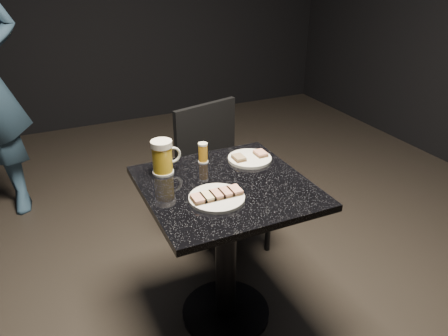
{
  "coord_description": "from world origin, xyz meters",
  "views": [
    {
      "loc": [
        -0.7,
        -1.5,
        1.66
      ],
      "look_at": [
        0.0,
        0.02,
        0.82
      ],
      "focal_mm": 35.0,
      "sensor_mm": 36.0,
      "label": 1
    }
  ],
  "objects_px": {
    "table": "(226,231)",
    "chair": "(219,171)",
    "plate_small": "(250,159)",
    "beer_tumbler": "(203,153)",
    "beer_mug": "(163,157)",
    "plate_large": "(217,198)"
  },
  "relations": [
    {
      "from": "plate_small",
      "to": "chair",
      "type": "relative_size",
      "value": 0.24
    },
    {
      "from": "plate_small",
      "to": "beer_mug",
      "type": "relative_size",
      "value": 1.33
    },
    {
      "from": "table",
      "to": "beer_tumbler",
      "type": "xyz_separation_m",
      "value": [
        -0.0,
        0.25,
        0.29
      ]
    },
    {
      "from": "plate_small",
      "to": "beer_tumbler",
      "type": "distance_m",
      "value": 0.23
    },
    {
      "from": "beer_tumbler",
      "to": "table",
      "type": "bearing_deg",
      "value": -88.86
    },
    {
      "from": "plate_large",
      "to": "chair",
      "type": "distance_m",
      "value": 0.78
    },
    {
      "from": "table",
      "to": "beer_tumbler",
      "type": "height_order",
      "value": "beer_tumbler"
    },
    {
      "from": "plate_small",
      "to": "beer_mug",
      "type": "distance_m",
      "value": 0.43
    },
    {
      "from": "table",
      "to": "beer_mug",
      "type": "xyz_separation_m",
      "value": [
        -0.21,
        0.22,
        0.32
      ]
    },
    {
      "from": "beer_tumbler",
      "to": "plate_large",
      "type": "bearing_deg",
      "value": -103.5
    },
    {
      "from": "plate_small",
      "to": "beer_mug",
      "type": "height_order",
      "value": "beer_mug"
    },
    {
      "from": "plate_small",
      "to": "chair",
      "type": "height_order",
      "value": "chair"
    },
    {
      "from": "plate_large",
      "to": "plate_small",
      "type": "distance_m",
      "value": 0.4
    },
    {
      "from": "beer_tumbler",
      "to": "chair",
      "type": "xyz_separation_m",
      "value": [
        0.23,
        0.32,
        -0.3
      ]
    },
    {
      "from": "plate_small",
      "to": "table",
      "type": "bearing_deg",
      "value": -140.19
    },
    {
      "from": "table",
      "to": "chair",
      "type": "xyz_separation_m",
      "value": [
        0.22,
        0.57,
        -0.01
      ]
    },
    {
      "from": "table",
      "to": "beer_mug",
      "type": "relative_size",
      "value": 4.75
    },
    {
      "from": "plate_small",
      "to": "chair",
      "type": "xyz_separation_m",
      "value": [
        0.01,
        0.4,
        -0.26
      ]
    },
    {
      "from": "table",
      "to": "beer_tumbler",
      "type": "relative_size",
      "value": 7.65
    },
    {
      "from": "plate_large",
      "to": "chair",
      "type": "relative_size",
      "value": 0.26
    },
    {
      "from": "beer_mug",
      "to": "table",
      "type": "bearing_deg",
      "value": -46.02
    },
    {
      "from": "plate_small",
      "to": "chair",
      "type": "bearing_deg",
      "value": 88.01
    }
  ]
}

